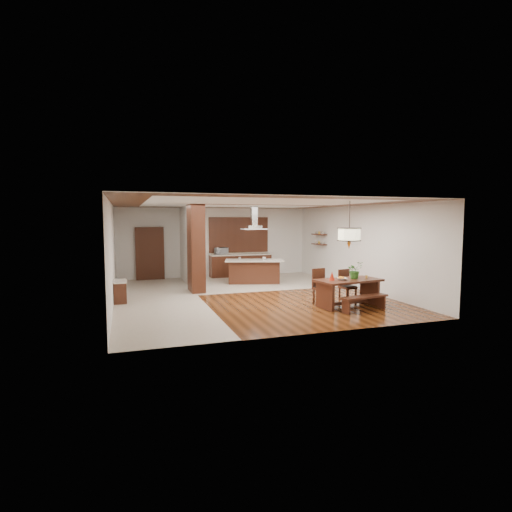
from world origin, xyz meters
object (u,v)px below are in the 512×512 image
object	(u,v)px
dining_chair_right	(348,285)
pendant_lantern	(349,225)
dining_bench	(364,303)
microwave	(221,251)
foliage_plant	(355,270)
dining_chair_left	(323,287)
island_cup	(264,258)
dining_table	(348,286)
fruit_bowl	(342,279)
hallway_console	(120,291)
kitchen_island	(254,271)
range_hood	(254,218)

from	to	relation	value
dining_chair_right	pendant_lantern	bearing A→B (deg)	-130.17
dining_bench	dining_chair_right	world-z (taller)	dining_chair_right
pendant_lantern	microwave	size ratio (longest dim) A/B	2.58
dining_chair_right	foliage_plant	xyz separation A→B (m)	(-0.14, -0.57, 0.53)
dining_chair_left	microwave	bearing A→B (deg)	93.04
dining_bench	island_cup	xyz separation A→B (m)	(-0.97, 5.15, 0.75)
dining_chair_left	foliage_plant	distance (m)	1.01
dining_bench	island_cup	world-z (taller)	island_cup
dining_table	dining_chair_left	world-z (taller)	dining_chair_left
island_cup	foliage_plant	bearing A→B (deg)	-76.10
dining_table	foliage_plant	size ratio (longest dim) A/B	4.03
dining_chair_right	fruit_bowl	xyz separation A→B (m)	(-0.62, -0.71, 0.32)
dining_table	hallway_console	bearing A→B (deg)	156.75
dining_chair_left	fruit_bowl	world-z (taller)	dining_chair_left
dining_chair_right	island_cup	bearing A→B (deg)	98.18
dining_chair_right	kitchen_island	distance (m)	4.31
dining_chair_right	microwave	distance (m)	6.49
range_hood	microwave	distance (m)	2.55
pendant_lantern	range_hood	xyz separation A→B (m)	(-1.24, 4.62, 0.22)
dining_chair_left	island_cup	distance (m)	4.06
hallway_console	dining_bench	size ratio (longest dim) A/B	0.62
dining_chair_left	dining_chair_right	world-z (taller)	dining_chair_left
island_cup	dining_bench	bearing A→B (deg)	-79.32
dining_table	dining_chair_left	bearing A→B (deg)	137.91
fruit_bowl	range_hood	distance (m)	5.10
pendant_lantern	kitchen_island	world-z (taller)	pendant_lantern
hallway_console	island_cup	distance (m)	5.52
island_cup	range_hood	bearing A→B (deg)	161.80
dining_bench	island_cup	size ratio (longest dim) A/B	11.02
dining_chair_right	foliage_plant	distance (m)	0.79
dining_table	range_hood	size ratio (longest dim) A/B	2.15
dining_bench	fruit_bowl	world-z (taller)	fruit_bowl
dining_chair_right	dining_bench	bearing A→B (deg)	-111.43
dining_table	kitchen_island	size ratio (longest dim) A/B	0.82
dining_chair_right	microwave	size ratio (longest dim) A/B	1.83
hallway_console	kitchen_island	bearing A→B (deg)	23.09
dining_bench	dining_chair_left	size ratio (longest dim) A/B	1.42
dining_table	range_hood	world-z (taller)	range_hood
fruit_bowl	island_cup	xyz separation A→B (m)	(-0.62, 4.60, 0.16)
dining_chair_left	dining_chair_right	distance (m)	0.91
island_cup	dining_chair_left	bearing A→B (deg)	-85.15
dining_bench	island_cup	bearing A→B (deg)	100.68
pendant_lantern	dining_chair_left	bearing A→B (deg)	137.91
dining_table	microwave	xyz separation A→B (m)	(-2.03, 6.62, 0.53)
fruit_bowl	dining_bench	bearing A→B (deg)	-57.44
dining_bench	range_hood	world-z (taller)	range_hood
pendant_lantern	foliage_plant	distance (m)	1.27
hallway_console	pendant_lantern	bearing A→B (deg)	-23.25
island_cup	fruit_bowl	bearing A→B (deg)	-82.33
hallway_console	microwave	size ratio (longest dim) A/B	1.73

